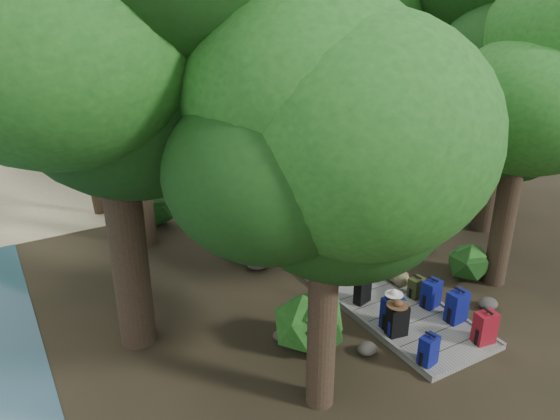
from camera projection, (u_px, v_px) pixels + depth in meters
ground at (324, 259)px, 14.44m from camera, size 120.00×120.00×0.00m
sand_beach at (144, 128)px, 27.21m from camera, size 40.00×22.00×0.02m
boardwalk at (304, 243)px, 15.21m from camera, size 2.00×12.00×0.12m
backpack_left_a at (429, 349)px, 10.19m from camera, size 0.40×0.32×0.67m
backpack_left_b at (397, 319)px, 11.04m from camera, size 0.44×0.34×0.73m
backpack_left_c at (392, 311)px, 11.26m from camera, size 0.42×0.31×0.77m
backpack_right_a at (485, 326)px, 10.80m from camera, size 0.45×0.35×0.74m
backpack_right_b at (457, 305)px, 11.48m from camera, size 0.45×0.33×0.77m
backpack_right_c at (431, 292)px, 12.02m from camera, size 0.45×0.36×0.69m
backpack_right_d at (416, 286)px, 12.42m from camera, size 0.37×0.30×0.52m
duffel_right_khaki at (395, 274)px, 13.07m from camera, size 0.41×0.59×0.38m
suitcase_on_boardwalk at (362, 290)px, 12.18m from camera, size 0.43×0.31×0.60m
lone_suitcase_on_sand at (216, 162)px, 20.99m from camera, size 0.46×0.30×0.67m
hat_brown at (398, 302)px, 10.82m from camera, size 0.44×0.44×0.13m
hat_white at (394, 292)px, 11.11m from camera, size 0.38×0.38×0.13m
kayak at (97, 167)px, 21.00m from camera, size 1.46×3.47×0.34m
sun_lounger at (249, 146)px, 23.08m from camera, size 0.84×1.95×0.61m
tree_right_a at (519, 134)px, 11.91m from camera, size 4.46×4.46×7.43m
tree_right_b at (508, 63)px, 14.38m from camera, size 5.38×5.38×9.61m
tree_right_c at (393, 79)px, 16.32m from camera, size 4.72×4.72×8.17m
tree_right_d at (387, 1)px, 18.06m from camera, size 6.75×6.75×12.37m
tree_right_e at (326, 49)px, 19.68m from camera, size 5.04×5.04×9.07m
tree_right_f at (339, 30)px, 22.72m from camera, size 5.48×5.48×9.78m
tree_left_a at (326, 220)px, 8.22m from camera, size 4.17×4.17×6.95m
tree_left_b at (110, 94)px, 9.24m from camera, size 5.59×5.59×10.06m
tree_left_c at (129, 85)px, 13.62m from camera, size 5.07×5.07×8.82m
tree_back_a at (107, 47)px, 23.77m from camera, size 4.75×4.75×8.23m
tree_back_b at (177, 35)px, 26.43m from camera, size 4.91×4.91×8.76m
tree_back_c at (233, 20)px, 27.24m from camera, size 5.51×5.51×9.92m
palm_right_a at (299, 64)px, 19.09m from camera, size 4.81×4.81×8.20m
palm_right_b at (282, 41)px, 24.51m from camera, size 4.43×4.43×8.56m
palm_right_c at (209, 50)px, 24.49m from camera, size 4.93×4.93×7.85m
palm_left_a at (76, 106)px, 15.78m from camera, size 4.36×4.36×6.93m
rock_left_a at (367, 349)px, 10.75m from camera, size 0.41×0.37×0.22m
rock_left_b at (280, 335)px, 11.20m from camera, size 0.31×0.28×0.17m
rock_left_c at (258, 263)px, 13.91m from camera, size 0.59×0.53×0.33m
rock_left_d at (212, 237)px, 15.51m from camera, size 0.27×0.24×0.15m
rock_right_a at (488, 304)px, 12.22m from camera, size 0.45×0.41×0.25m
rock_right_b at (425, 247)px, 14.77m from camera, size 0.52×0.47×0.28m
rock_right_c at (342, 215)px, 16.87m from camera, size 0.36×0.33×0.20m
rock_right_d at (324, 191)px, 18.69m from camera, size 0.51×0.45×0.28m
shrub_left_a at (312, 324)px, 10.73m from camera, size 1.26×1.26×1.13m
shrub_left_b at (247, 243)px, 14.32m from camera, size 0.97×0.97×0.88m
shrub_left_c at (161, 208)px, 16.07m from camera, size 1.35×1.35×1.21m
shrub_right_a at (470, 262)px, 13.24m from camera, size 1.11×1.11×1.00m
shrub_right_b at (368, 199)px, 16.96m from camera, size 1.20×1.20×1.08m
shrub_right_c at (285, 173)px, 19.82m from camera, size 0.79×0.79×0.71m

